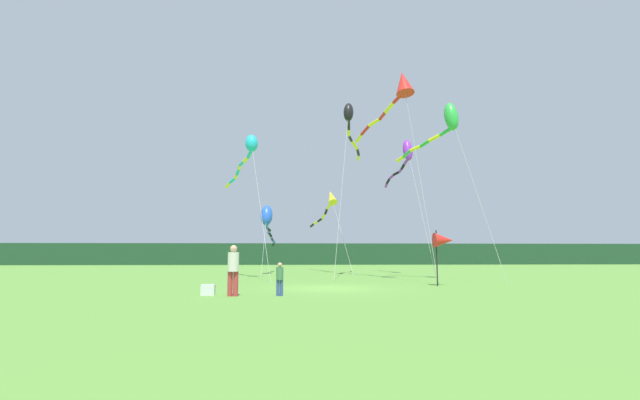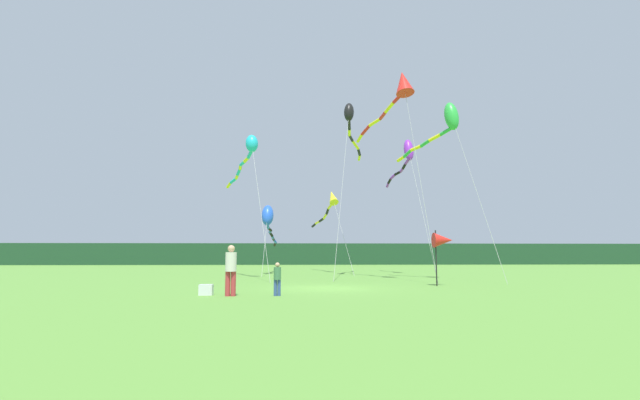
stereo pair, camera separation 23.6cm
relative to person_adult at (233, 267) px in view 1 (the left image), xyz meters
The scene contains 13 objects.
ground_plane 5.24m from the person_adult, 44.66° to the left, with size 120.00×120.00×0.00m, color #5B9338.
distant_treeline 48.76m from the person_adult, 85.70° to the left, with size 108.00×2.27×2.94m, color #1E4228.
person_adult is the anchor object (origin of this frame).
person_child 1.67m from the person_adult, ahead, with size 0.26×0.26×1.17m.
cooler_box 1.30m from the person_adult, 155.01° to the left, with size 0.48×0.37×0.38m, color silver.
banner_flag_pole 10.34m from the person_adult, 27.15° to the left, with size 0.90×0.70×2.58m.
kite_green 16.26m from the person_adult, 39.22° to the left, with size 3.78×7.20×10.21m.
kite_black 17.82m from the person_adult, 66.76° to the left, with size 3.05×10.79×11.56m.
kite_purple 21.23m from the person_adult, 58.07° to the left, with size 1.34×9.30×9.95m.
kite_cyan 13.62m from the person_adult, 93.44° to the left, with size 3.79×9.41×8.76m.
kite_blue 18.19m from the person_adult, 89.26° to the left, with size 0.96×9.57×5.24m.
kite_red 15.46m from the person_adult, 46.63° to the left, with size 2.80×8.50×11.88m.
kite_yellow 21.84m from the person_adult, 76.41° to the left, with size 2.55×11.61×6.71m.
Camera 1 is at (-1.62, -20.23, 1.47)m, focal length 25.98 mm.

